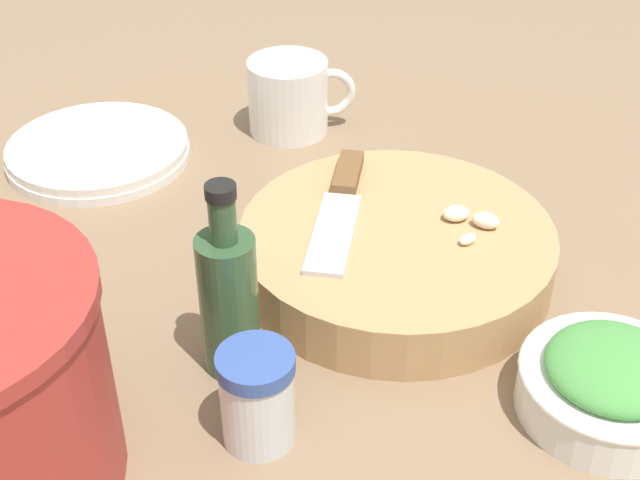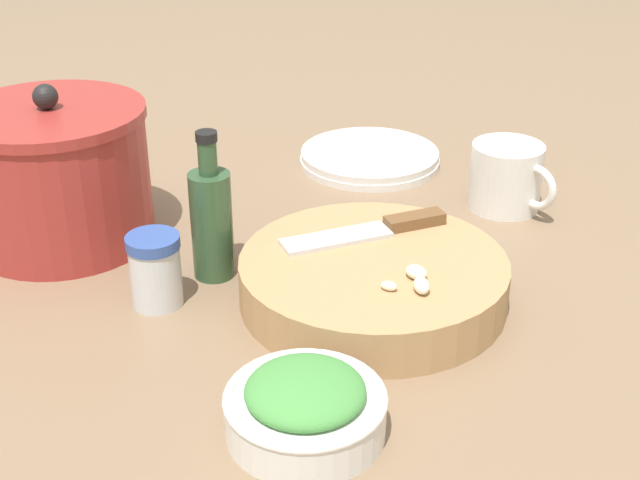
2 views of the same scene
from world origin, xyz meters
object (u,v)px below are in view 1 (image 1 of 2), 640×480
object	(u,v)px
cutting_board	(396,251)
herb_bowl	(610,383)
chef_knife	(341,203)
coffee_mug	(290,96)
garlic_cloves	(470,219)
plate_stack	(98,151)
oil_bottle	(229,298)
spice_jar	(257,397)

from	to	relation	value
cutting_board	herb_bowl	bearing A→B (deg)	-149.41
chef_knife	coffee_mug	world-z (taller)	coffee_mug
cutting_board	garlic_cloves	bearing A→B (deg)	-95.98
herb_bowl	plate_stack	bearing A→B (deg)	40.14
oil_bottle	herb_bowl	bearing A→B (deg)	-110.50
chef_knife	herb_bowl	size ratio (longest dim) A/B	1.36
spice_jar	coffee_mug	world-z (taller)	coffee_mug
herb_bowl	spice_jar	xyz separation A→B (m)	(0.02, 0.26, 0.01)
cutting_board	spice_jar	distance (m)	0.22
cutting_board	oil_bottle	xyz separation A→B (m)	(-0.09, 0.15, 0.04)
spice_jar	coffee_mug	distance (m)	0.46
spice_jar	garlic_cloves	bearing A→B (deg)	-51.94
herb_bowl	spice_jar	world-z (taller)	spice_jar
garlic_cloves	oil_bottle	xyz separation A→B (m)	(-0.08, 0.22, 0.01)
garlic_cloves	plate_stack	xyz separation A→B (m)	(0.26, 0.33, -0.05)
cutting_board	spice_jar	world-z (taller)	spice_jar
spice_jar	plate_stack	size ratio (longest dim) A/B	0.40
cutting_board	herb_bowl	size ratio (longest dim) A/B	2.03
garlic_cloves	coffee_mug	bearing A→B (deg)	21.15
plate_stack	oil_bottle	size ratio (longest dim) A/B	1.18
chef_knife	herb_bowl	world-z (taller)	chef_knife
chef_knife	coffee_mug	distance (m)	0.24
cutting_board	oil_bottle	size ratio (longest dim) A/B	1.67
chef_knife	spice_jar	bearing A→B (deg)	83.84
cutting_board	chef_knife	world-z (taller)	chef_knife
cutting_board	plate_stack	distance (m)	0.37
garlic_cloves	plate_stack	bearing A→B (deg)	51.19
chef_knife	garlic_cloves	world-z (taller)	garlic_cloves
cutting_board	herb_bowl	xyz separation A→B (m)	(-0.19, -0.11, 0.00)
spice_jar	chef_knife	bearing A→B (deg)	-25.90
oil_bottle	cutting_board	bearing A→B (deg)	-59.88
chef_knife	plate_stack	xyz separation A→B (m)	(0.21, 0.22, -0.04)
coffee_mug	plate_stack	bearing A→B (deg)	97.34
chef_knife	cutting_board	bearing A→B (deg)	153.70
plate_stack	oil_bottle	bearing A→B (deg)	-162.46
coffee_mug	herb_bowl	bearing A→B (deg)	-161.17
coffee_mug	cutting_board	bearing A→B (deg)	-170.11
plate_stack	oil_bottle	world-z (taller)	oil_bottle
coffee_mug	garlic_cloves	bearing A→B (deg)	-158.85
herb_bowl	oil_bottle	size ratio (longest dim) A/B	0.82
chef_knife	garlic_cloves	bearing A→B (deg)	174.35
coffee_mug	spice_jar	bearing A→B (deg)	168.18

